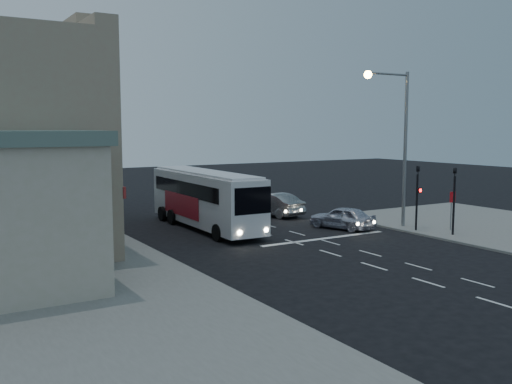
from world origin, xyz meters
TOP-DOWN VIEW (x-y plane):
  - ground at (0.00, 0.00)m, footprint 120.00×120.00m
  - sidewalk_far at (-13.00, 8.00)m, footprint 12.00×50.00m
  - road_markings at (1.29, 3.31)m, footprint 8.00×30.55m
  - tour_bus at (-2.10, 8.14)m, footprint 2.63×11.08m
  - car_suv at (4.68, 3.80)m, footprint 2.77×4.25m
  - car_sedan_a at (3.91, 10.15)m, footprint 2.50×4.90m
  - car_sedan_b at (4.63, 16.14)m, footprint 2.47×4.79m
  - car_sedan_c at (4.04, 21.39)m, footprint 3.65×5.90m
  - car_extra at (4.44, 26.51)m, footprint 2.18×4.42m
  - traffic_signal_main at (7.60, 0.78)m, footprint 0.25×0.35m
  - traffic_signal_side at (8.30, -1.20)m, footprint 0.18×0.15m
  - regulatory_sign at (9.30, -0.24)m, footprint 0.45×0.12m
  - streetlight at (7.34, 2.20)m, footprint 3.32×0.44m
  - street_tree at (-8.21, 15.02)m, footprint 4.00×4.00m

SIDE VIEW (x-z plane):
  - ground at x=0.00m, z-range 0.00..0.00m
  - road_markings at x=1.29m, z-range 0.00..0.01m
  - sidewalk_far at x=-13.00m, z-range 0.00..0.12m
  - car_sedan_b at x=4.63m, z-range 0.00..1.33m
  - car_suv at x=4.68m, z-range 0.00..1.35m
  - car_extra at x=4.44m, z-range 0.00..1.39m
  - car_sedan_c at x=4.04m, z-range 0.00..1.52m
  - car_sedan_a at x=3.91m, z-range 0.00..1.54m
  - regulatory_sign at x=9.30m, z-range 0.50..2.70m
  - tour_bus at x=-2.10m, z-range 0.14..3.52m
  - traffic_signal_main at x=7.60m, z-range 0.37..4.47m
  - traffic_signal_side at x=8.30m, z-range 0.37..4.47m
  - street_tree at x=-8.21m, z-range 1.40..7.60m
  - streetlight at x=7.34m, z-range 1.23..10.23m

